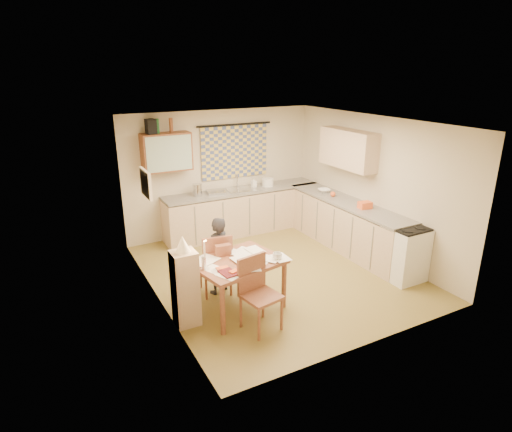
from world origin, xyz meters
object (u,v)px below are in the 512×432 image
dining_table (238,284)px  shelf_stand (185,288)px  counter_back (243,211)px  person (218,256)px  counter_right (346,225)px  stove (404,253)px  chair_far (216,274)px

dining_table → shelf_stand: (-0.77, -0.03, 0.15)m
counter_back → shelf_stand: size_ratio=3.14×
counter_back → person: (-1.46, -2.10, 0.15)m
counter_back → counter_right: bearing=-50.6°
stove → counter_back: bearing=113.7°
shelf_stand → counter_right: bearing=16.4°
stove → chair_far: bearing=160.7°
chair_far → shelf_stand: 0.93m
counter_back → counter_right: size_ratio=1.12×
dining_table → chair_far: chair_far is taller
counter_back → stove: 3.39m
chair_far → counter_right: bearing=-162.6°
counter_right → stove: size_ratio=3.27×
stove → person: 3.00m
counter_back → chair_far: bearing=-125.7°
stove → dining_table: stove is taller
counter_back → stove: size_ratio=3.66×
counter_right → chair_far: bearing=-171.2°
chair_far → shelf_stand: size_ratio=0.93×
stove → counter_right: bearing=90.0°
dining_table → person: 0.61m
stove → person: (-2.82, 1.00, 0.15)m
counter_back → person: 2.56m
counter_right → chair_far: chair_far is taller
stove → dining_table: (-2.77, 0.43, -0.07)m
dining_table → chair_far: 0.58m
dining_table → shelf_stand: shelf_stand is taller
dining_table → shelf_stand: 0.79m
shelf_stand → counter_back: bearing=51.0°
stove → chair_far: size_ratio=0.92×
counter_back → dining_table: 3.02m
dining_table → stove: bearing=-20.3°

